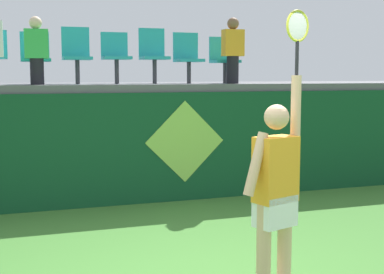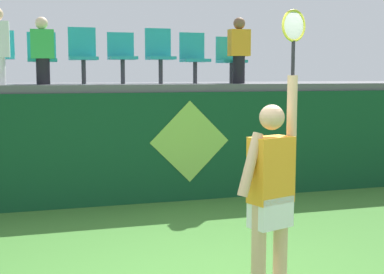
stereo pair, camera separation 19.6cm
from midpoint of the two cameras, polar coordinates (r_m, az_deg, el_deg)
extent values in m
cube|color=#0F4223|center=(8.23, -5.74, -1.20)|extent=(13.57, 0.20, 1.70)
cube|color=#56565B|center=(9.41, -7.27, 5.31)|extent=(13.57, 2.66, 0.12)
cylinder|color=#DBAD84|center=(4.85, 8.26, -11.98)|extent=(0.13, 0.13, 0.85)
cylinder|color=#DBAD84|center=(5.02, 10.48, -11.36)|extent=(0.13, 0.13, 0.85)
cube|color=white|center=(4.83, 9.47, -7.77)|extent=(0.41, 0.32, 0.28)
cube|color=orange|center=(4.76, 9.55, -3.45)|extent=(0.43, 0.33, 0.58)
sphere|color=#DBAD84|center=(4.70, 9.66, 2.07)|extent=(0.22, 0.22, 0.22)
cylinder|color=#DBAD84|center=(4.58, 7.42, -2.92)|extent=(0.27, 0.17, 0.55)
cylinder|color=#DBAD84|center=(4.86, 11.70, 3.01)|extent=(0.09, 0.09, 0.58)
cylinder|color=black|center=(4.86, 11.82, 8.20)|extent=(0.03, 0.03, 0.30)
torus|color=gold|center=(4.87, 11.90, 11.49)|extent=(0.27, 0.11, 0.28)
ellipsoid|color=silver|center=(4.87, 11.90, 11.49)|extent=(0.23, 0.09, 0.24)
cylinder|color=#38383D|center=(8.75, -19.08, 6.56)|extent=(0.07, 0.07, 0.39)
cube|color=teal|center=(8.95, -19.14, 9.38)|extent=(0.44, 0.04, 0.40)
cylinder|color=#38383D|center=(8.74, -14.94, 6.58)|extent=(0.07, 0.07, 0.35)
cube|color=teal|center=(8.74, -14.98, 7.88)|extent=(0.44, 0.42, 0.05)
cube|color=teal|center=(8.94, -15.06, 9.35)|extent=(0.44, 0.04, 0.42)
cylinder|color=#38383D|center=(8.78, -10.78, 6.79)|extent=(0.07, 0.07, 0.38)
cube|color=teal|center=(8.79, -10.81, 8.19)|extent=(0.44, 0.42, 0.05)
cube|color=teal|center=(8.99, -10.98, 9.84)|extent=(0.44, 0.04, 0.48)
cylinder|color=#38383D|center=(8.87, -6.70, 6.89)|extent=(0.07, 0.07, 0.39)
cube|color=teal|center=(8.87, -6.72, 8.32)|extent=(0.44, 0.42, 0.05)
cube|color=teal|center=(9.07, -6.94, 9.70)|extent=(0.44, 0.04, 0.40)
cylinder|color=#38383D|center=(9.00, -2.71, 6.94)|extent=(0.07, 0.07, 0.40)
cube|color=teal|center=(9.00, -2.72, 8.36)|extent=(0.44, 0.42, 0.05)
cube|color=teal|center=(9.20, -3.02, 9.96)|extent=(0.44, 0.04, 0.48)
cylinder|color=#38383D|center=(9.16, 0.95, 6.83)|extent=(0.07, 0.07, 0.36)
cube|color=teal|center=(9.16, 0.95, 8.12)|extent=(0.44, 0.42, 0.05)
cube|color=teal|center=(9.35, 0.60, 9.63)|extent=(0.44, 0.04, 0.45)
cylinder|color=#38383D|center=(9.38, 4.81, 6.77)|extent=(0.07, 0.07, 0.35)
cube|color=teal|center=(9.38, 4.83, 7.99)|extent=(0.44, 0.42, 0.05)
cube|color=teal|center=(9.57, 4.42, 9.33)|extent=(0.44, 0.04, 0.41)
cylinder|color=black|center=(9.06, 5.61, 7.10)|extent=(0.20, 0.20, 0.45)
cube|color=orange|center=(9.08, 5.64, 9.91)|extent=(0.34, 0.20, 0.44)
sphere|color=brown|center=(9.10, 5.67, 11.90)|extent=(0.20, 0.20, 0.20)
cylinder|color=black|center=(8.36, -14.87, 6.72)|extent=(0.20, 0.20, 0.39)
cube|color=green|center=(8.37, -14.95, 9.50)|extent=(0.34, 0.20, 0.43)
sphere|color=beige|center=(8.40, -15.01, 11.59)|extent=(0.19, 0.19, 0.19)
cube|color=#0F4223|center=(8.49, 0.43, -6.73)|extent=(0.90, 0.01, 0.00)
plane|color=#8CC64C|center=(8.32, 0.45, -0.49)|extent=(1.27, 0.00, 1.27)
camera|label=1|loc=(0.10, -89.06, 0.11)|focal=50.29mm
camera|label=2|loc=(0.10, 90.94, -0.11)|focal=50.29mm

